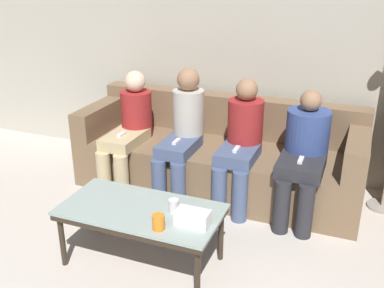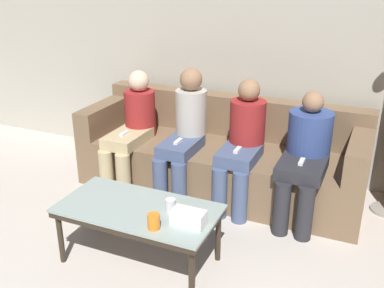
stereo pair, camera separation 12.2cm
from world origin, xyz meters
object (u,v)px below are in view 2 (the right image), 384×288
(couch, at_px, (221,157))
(coffee_table, at_px, (138,213))
(cup_near_left, at_px, (154,221))
(seated_person_left_end, at_px, (133,127))
(tissue_box, at_px, (188,217))
(seated_person_mid_right, at_px, (243,141))
(seated_person_mid_left, at_px, (185,131))
(seated_person_right_end, at_px, (306,152))
(cup_near_right, at_px, (171,205))

(couch, relative_size, coffee_table, 2.33)
(cup_near_left, bearing_deg, seated_person_left_end, 125.46)
(tissue_box, relative_size, seated_person_mid_right, 0.20)
(cup_near_left, distance_m, tissue_box, 0.22)
(coffee_table, height_order, seated_person_mid_left, seated_person_mid_left)
(tissue_box, bearing_deg, coffee_table, 171.93)
(seated_person_left_end, relative_size, seated_person_right_end, 1.02)
(couch, distance_m, cup_near_right, 1.30)
(seated_person_left_end, xyz_separation_m, seated_person_right_end, (1.60, 0.03, 0.01))
(coffee_table, height_order, tissue_box, tissue_box)
(cup_near_left, bearing_deg, seated_person_mid_left, 105.94)
(cup_near_left, height_order, seated_person_right_end, seated_person_right_end)
(seated_person_mid_right, bearing_deg, coffee_table, -109.61)
(couch, height_order, coffee_table, couch)
(tissue_box, distance_m, seated_person_mid_right, 1.17)
(tissue_box, relative_size, seated_person_right_end, 0.21)
(seated_person_mid_left, bearing_deg, couch, 41.05)
(coffee_table, xyz_separation_m, tissue_box, (0.41, -0.06, 0.09))
(couch, bearing_deg, seated_person_left_end, -162.74)
(seated_person_mid_left, bearing_deg, seated_person_mid_right, 1.68)
(coffee_table, height_order, cup_near_left, cup_near_left)
(cup_near_left, distance_m, cup_near_right, 0.23)
(tissue_box, bearing_deg, cup_near_left, -144.37)
(couch, bearing_deg, cup_near_left, -86.29)
(cup_near_right, relative_size, seated_person_mid_left, 0.08)
(cup_near_left, bearing_deg, coffee_table, 140.09)
(tissue_box, xyz_separation_m, seated_person_mid_left, (-0.55, 1.15, 0.12))
(cup_near_left, xyz_separation_m, seated_person_mid_right, (0.17, 1.30, 0.10))
(seated_person_mid_right, distance_m, seated_person_right_end, 0.53)
(cup_near_left, xyz_separation_m, seated_person_left_end, (-0.90, 1.26, 0.09))
(seated_person_right_end, bearing_deg, cup_near_right, -123.37)
(cup_near_right, relative_size, tissue_box, 0.42)
(coffee_table, bearing_deg, seated_person_left_end, 122.11)
(seated_person_left_end, bearing_deg, couch, 17.26)
(coffee_table, distance_m, seated_person_mid_right, 1.19)
(cup_near_right, xyz_separation_m, seated_person_left_end, (-0.90, 1.03, 0.09))
(seated_person_left_end, distance_m, seated_person_mid_right, 1.07)
(coffee_table, bearing_deg, tissue_box, -8.07)
(cup_near_right, relative_size, seated_person_mid_right, 0.08)
(seated_person_right_end, bearing_deg, seated_person_left_end, -178.93)
(coffee_table, relative_size, seated_person_right_end, 1.05)
(seated_person_mid_left, bearing_deg, coffee_table, -82.69)
(cup_near_left, height_order, seated_person_mid_left, seated_person_mid_left)
(seated_person_left_end, bearing_deg, coffee_table, -57.89)
(cup_near_left, distance_m, seated_person_right_end, 1.47)
(cup_near_left, distance_m, seated_person_left_end, 1.55)
(coffee_table, distance_m, seated_person_right_end, 1.46)
(cup_near_left, bearing_deg, tissue_box, 35.63)
(seated_person_mid_left, bearing_deg, seated_person_left_end, -178.25)
(cup_near_left, relative_size, seated_person_mid_left, 0.09)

